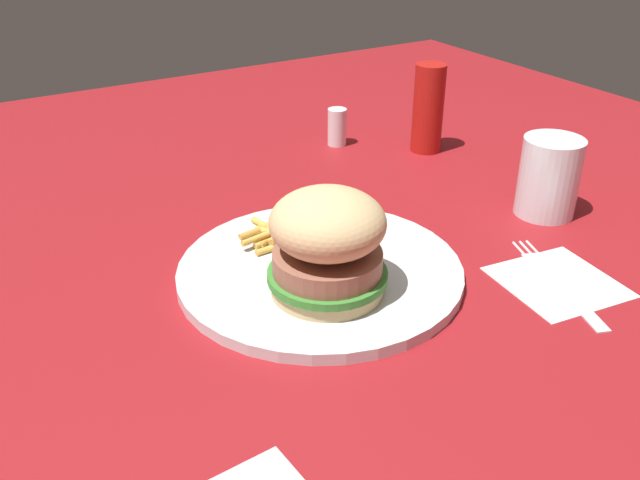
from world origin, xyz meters
TOP-DOWN VIEW (x-y plane):
  - ground_plane at (0.00, 0.00)m, footprint 1.60×1.60m
  - plate at (-0.01, -0.01)m, footprint 0.29×0.29m
  - sandwich at (0.01, 0.04)m, footprint 0.11×0.11m
  - fries_pile at (-0.01, -0.08)m, footprint 0.10×0.11m
  - napkin at (-0.21, 0.13)m, footprint 0.12×0.12m
  - fork at (-0.21, 0.13)m, footprint 0.08×0.17m
  - drink_glass at (-0.31, 0.01)m, footprint 0.07×0.07m
  - ketchup_bottle at (-0.32, -0.23)m, footprint 0.04×0.04m
  - salt_shaker at (-0.23, -0.32)m, footprint 0.03×0.03m

SIDE VIEW (x-z plane):
  - ground_plane at x=0.00m, z-range 0.00..0.00m
  - napkin at x=-0.21m, z-range 0.00..0.00m
  - fork at x=-0.21m, z-range 0.00..0.01m
  - plate at x=-0.01m, z-range 0.00..0.01m
  - fries_pile at x=-0.01m, z-range 0.01..0.02m
  - salt_shaker at x=-0.23m, z-range 0.00..0.06m
  - drink_glass at x=-0.31m, z-range -0.01..0.09m
  - ketchup_bottle at x=-0.32m, z-range 0.00..0.13m
  - sandwich at x=0.01m, z-range 0.01..0.12m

